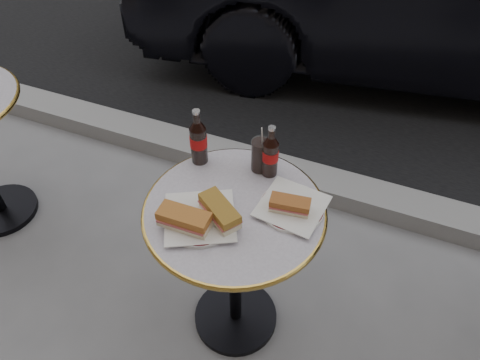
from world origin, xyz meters
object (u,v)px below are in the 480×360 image
at_px(plate_right, 292,207).
at_px(cola_glass, 260,155).
at_px(cola_bottle_left, 198,137).
at_px(bistro_table, 235,271).
at_px(cola_bottle_right, 271,151).
at_px(plate_left, 200,219).

relative_size(plate_right, cola_glass, 1.66).
bearing_deg(cola_bottle_left, bistro_table, -39.12).
relative_size(cola_bottle_right, cola_glass, 1.60).
bearing_deg(cola_bottle_left, cola_bottle_right, 7.53).
height_order(plate_left, cola_bottle_left, cola_bottle_left).
bearing_deg(cola_bottle_left, cola_glass, 10.83).
relative_size(plate_left, cola_bottle_left, 1.05).
bearing_deg(cola_bottle_right, bistro_table, -103.74).
xyz_separation_m(plate_right, cola_glass, (-0.17, 0.14, 0.06)).
relative_size(bistro_table, cola_glass, 5.59).
height_order(bistro_table, cola_bottle_right, cola_bottle_right).
relative_size(cola_bottle_left, cola_glass, 1.73).
bearing_deg(plate_right, cola_bottle_left, 165.76).
distance_m(plate_left, cola_bottle_left, 0.31).
relative_size(plate_left, cola_bottle_right, 1.14).
bearing_deg(plate_right, plate_left, -148.38).
xyz_separation_m(cola_bottle_left, cola_glass, (0.22, 0.04, -0.05)).
relative_size(bistro_table, cola_bottle_left, 3.23).
bearing_deg(cola_glass, bistro_table, -92.54).
height_order(plate_right, cola_bottle_left, cola_bottle_left).
bearing_deg(cola_glass, cola_bottle_right, -10.53).
bearing_deg(plate_right, cola_bottle_right, 133.97).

